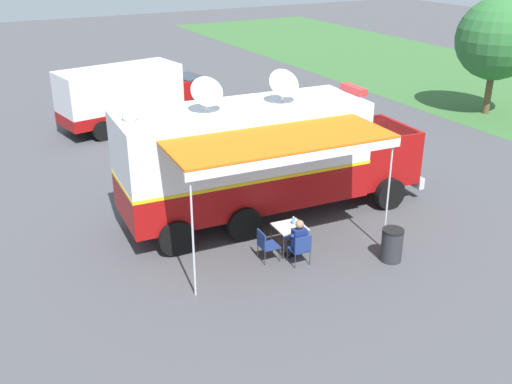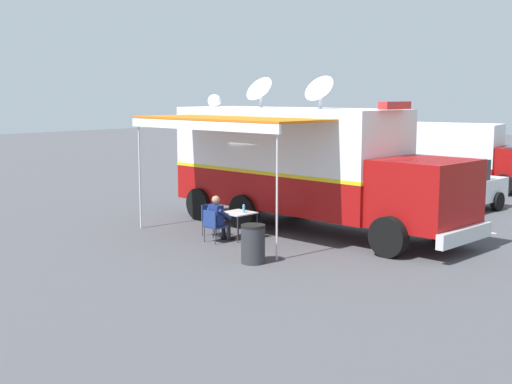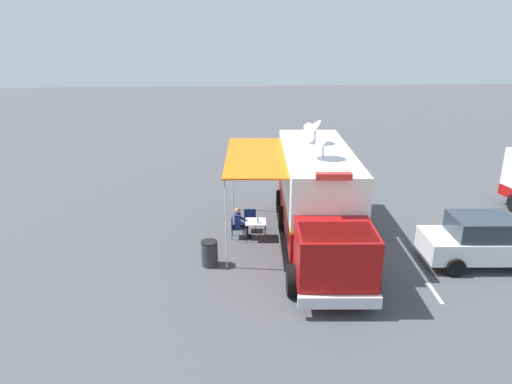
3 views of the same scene
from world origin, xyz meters
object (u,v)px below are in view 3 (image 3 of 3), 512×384
(water_bottle, at_px, (258,220))
(trash_bin, at_px, (210,253))
(command_truck, at_px, (318,195))
(folding_chair_at_table, at_px, (235,225))
(folding_chair_beside_table, at_px, (250,218))
(seated_responder, at_px, (240,222))
(folding_table, at_px, (256,223))
(car_behind_truck, at_px, (484,241))

(water_bottle, height_order, trash_bin, water_bottle)
(command_truck, height_order, folding_chair_at_table, command_truck)
(folding_chair_beside_table, distance_m, trash_bin, 3.33)
(folding_chair_at_table, height_order, seated_responder, seated_responder)
(folding_chair_beside_table, bearing_deg, command_truck, 150.32)
(folding_table, bearing_deg, seated_responder, -13.06)
(command_truck, distance_m, folding_chair_beside_table, 3.17)
(trash_bin, bearing_deg, water_bottle, -133.12)
(water_bottle, bearing_deg, command_truck, 169.81)
(car_behind_truck, bearing_deg, trash_bin, -3.12)
(seated_responder, bearing_deg, water_bottle, 156.64)
(seated_responder, bearing_deg, folding_chair_beside_table, -121.57)
(folding_chair_beside_table, bearing_deg, trash_bin, 61.91)
(folding_chair_beside_table, relative_size, car_behind_truck, 0.20)
(folding_table, height_order, trash_bin, trash_bin)
(folding_table, distance_m, folding_chair_at_table, 0.83)
(command_truck, xyz_separation_m, trash_bin, (4.02, 1.54, -1.49))
(folding_table, relative_size, seated_responder, 0.68)
(water_bottle, xyz_separation_m, trash_bin, (1.81, 1.94, -0.38))
(folding_chair_at_table, relative_size, trash_bin, 0.96)
(seated_responder, bearing_deg, command_truck, 166.55)
(water_bottle, bearing_deg, car_behind_truck, 162.27)
(seated_responder, bearing_deg, folding_chair_at_table, -3.61)
(seated_responder, distance_m, trash_bin, 2.51)
(folding_chair_at_table, bearing_deg, seated_responder, 176.39)
(command_truck, xyz_separation_m, car_behind_truck, (-5.46, 2.06, -1.07))
(folding_table, bearing_deg, folding_chair_at_table, -10.87)
(folding_chair_beside_table, height_order, trash_bin, trash_bin)
(water_bottle, height_order, folding_chair_at_table, water_bottle)
(folding_chair_at_table, height_order, folding_chair_beside_table, same)
(car_behind_truck, bearing_deg, folding_chair_at_table, -17.90)
(seated_responder, height_order, car_behind_truck, car_behind_truck)
(water_bottle, height_order, car_behind_truck, car_behind_truck)
(trash_bin, bearing_deg, car_behind_truck, 176.88)
(command_truck, relative_size, trash_bin, 10.58)
(folding_table, relative_size, trash_bin, 0.93)
(water_bottle, distance_m, folding_chair_beside_table, 1.08)
(water_bottle, xyz_separation_m, seated_responder, (0.68, -0.29, -0.18))
(folding_chair_beside_table, bearing_deg, folding_chair_at_table, 48.14)
(folding_chair_beside_table, bearing_deg, folding_table, 101.71)
(folding_table, height_order, water_bottle, water_bottle)
(trash_bin, bearing_deg, folding_chair_at_table, -112.84)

